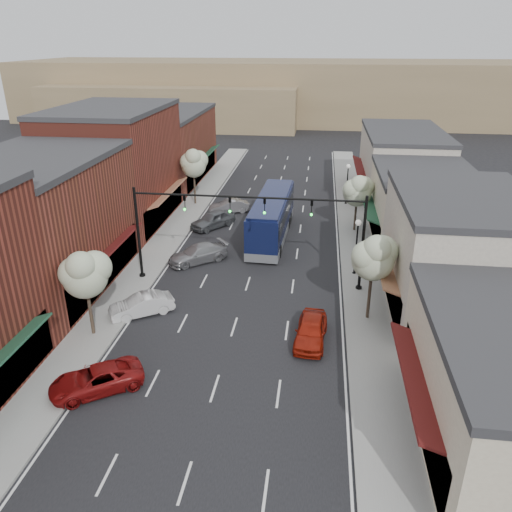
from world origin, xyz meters
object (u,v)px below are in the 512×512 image
(tree_left_near, at_px, (85,273))
(red_hatchback, at_px, (311,330))
(lamp_post_far, at_px, (348,178))
(parked_car_e, at_px, (229,206))
(tree_left_far, at_px, (194,163))
(coach_bus, at_px, (272,217))
(parked_car_b, at_px, (142,305))
(tree_right_near, at_px, (374,256))
(parked_car_d, at_px, (213,220))
(tree_right_far, at_px, (358,190))
(parked_car_c, at_px, (198,254))
(lamp_post_near, at_px, (357,238))
(signal_mast_left, at_px, (169,221))
(signal_mast_right, at_px, (329,228))
(parked_car_a, at_px, (96,379))

(tree_left_near, height_order, red_hatchback, tree_left_near)
(lamp_post_far, distance_m, parked_car_e, 12.93)
(tree_left_far, xyz_separation_m, coach_bus, (9.05, -8.45, -2.64))
(parked_car_b, height_order, parked_car_e, parked_car_e)
(tree_right_near, xyz_separation_m, parked_car_d, (-13.31, 15.36, -3.67))
(parked_car_d, distance_m, parked_car_e, 4.56)
(tree_right_far, distance_m, parked_car_c, 15.81)
(tree_right_near, xyz_separation_m, red_hatchback, (-3.58, -2.93, -3.71))
(parked_car_e, bearing_deg, tree_right_far, 49.30)
(parked_car_c, bearing_deg, tree_left_near, -56.68)
(tree_left_near, xyz_separation_m, parked_car_b, (2.05, 2.82, -3.54))
(lamp_post_near, bearing_deg, signal_mast_left, -169.44)
(parked_car_c, bearing_deg, parked_car_b, -49.64)
(lamp_post_far, relative_size, parked_car_d, 0.96)
(signal_mast_right, height_order, coach_bus, signal_mast_right)
(tree_left_far, relative_size, parked_car_b, 1.49)
(signal_mast_right, height_order, tree_right_far, signal_mast_right)
(signal_mast_right, xyz_separation_m, tree_right_far, (2.73, 11.95, -0.63))
(parked_car_d, bearing_deg, lamp_post_far, 71.18)
(lamp_post_near, distance_m, lamp_post_far, 17.50)
(signal_mast_right, relative_size, red_hatchback, 1.89)
(tree_left_near, xyz_separation_m, red_hatchback, (13.02, 1.07, -3.48))
(tree_left_far, bearing_deg, tree_right_near, -52.96)
(parked_car_a, bearing_deg, tree_left_near, 172.25)
(parked_car_c, xyz_separation_m, parked_car_e, (0.30, 12.45, -0.03))
(tree_left_near, relative_size, lamp_post_near, 1.28)
(tree_right_far, relative_size, coach_bus, 0.44)
(lamp_post_far, bearing_deg, parked_car_d, -145.73)
(signal_mast_right, xyz_separation_m, tree_left_near, (-13.87, -8.05, -0.40))
(coach_bus, bearing_deg, signal_mast_right, -60.85)
(tree_right_far, distance_m, red_hatchback, 19.54)
(tree_right_near, height_order, tree_left_far, tree_left_far)
(tree_right_near, xyz_separation_m, parked_car_a, (-14.27, -8.82, -3.80))
(coach_bus, bearing_deg, lamp_post_far, 58.56)
(parked_car_c, relative_size, parked_car_e, 1.18)
(tree_left_near, bearing_deg, parked_car_a, -64.20)
(lamp_post_near, bearing_deg, tree_left_far, 136.11)
(tree_left_far, height_order, parked_car_b, tree_left_far)
(tree_right_near, relative_size, parked_car_b, 1.45)
(tree_right_far, bearing_deg, tree_right_near, -90.00)
(coach_bus, distance_m, parked_car_c, 8.21)
(parked_car_b, bearing_deg, red_hatchback, 47.94)
(parked_car_d, bearing_deg, coach_bus, 19.41)
(tree_left_near, relative_size, parked_car_d, 1.23)
(tree_right_far, height_order, lamp_post_near, tree_right_far)
(parked_car_b, bearing_deg, tree_right_far, 106.77)
(tree_right_near, height_order, parked_car_b, tree_right_near)
(tree_left_far, distance_m, parked_car_b, 23.60)
(signal_mast_right, distance_m, lamp_post_far, 20.19)
(lamp_post_near, height_order, parked_car_c, lamp_post_near)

